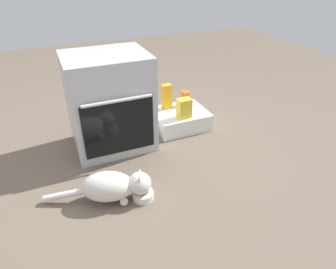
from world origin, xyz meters
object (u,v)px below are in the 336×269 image
Objects in this scene: food_bowl at (143,194)px; sauce_jar at (186,98)px; cat at (114,186)px; snack_bag at (184,108)px; oven at (110,103)px; pantry_cabinet at (180,119)px; juice_carton at (167,97)px.

food_bowl is 1.05× the size of sauce_jar.
cat is 3.89× the size of snack_bag.
snack_bag is (0.82, 0.63, 0.13)m from cat.
oven is 0.77m from cat.
pantry_cabinet is at bearing 4.58° from oven.
oven is 5.42× the size of food_bowl.
oven reaches higher than sauce_jar.
snack_bag is at bearing -5.83° from oven.
sauce_jar is 0.21m from juice_carton.
pantry_cabinet is 2.09× the size of juice_carton.
cat is (-0.17, -0.69, -0.28)m from oven.
food_bowl is 1.11m from juice_carton.
food_bowl is 0.61× the size of juice_carton.
oven reaches higher than juice_carton.
cat is 2.91× the size of juice_carton.
juice_carton is (0.75, 0.86, 0.16)m from cat.
cat is 1.28m from sauce_jar.
cat is at bearing -137.77° from sauce_jar.
juice_carton is at bearing 16.02° from oven.
pantry_cabinet is at bearing -51.91° from juice_carton.
oven is at bearing 94.90° from cat.
oven reaches higher than snack_bag.
cat is 5.00× the size of sauce_jar.
snack_bag is at bearing 56.18° from cat.
sauce_jar is 0.58× the size of juice_carton.
oven reaches higher than pantry_cabinet.
pantry_cabinet is 3.41× the size of food_bowl.
food_bowl is at bearing -132.80° from snack_bag.
juice_carton is at bearing 107.28° from snack_bag.
oven is 0.84m from food_bowl.
food_bowl is 1.21m from sauce_jar.
food_bowl is (-0.65, -0.81, -0.05)m from pantry_cabinet.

